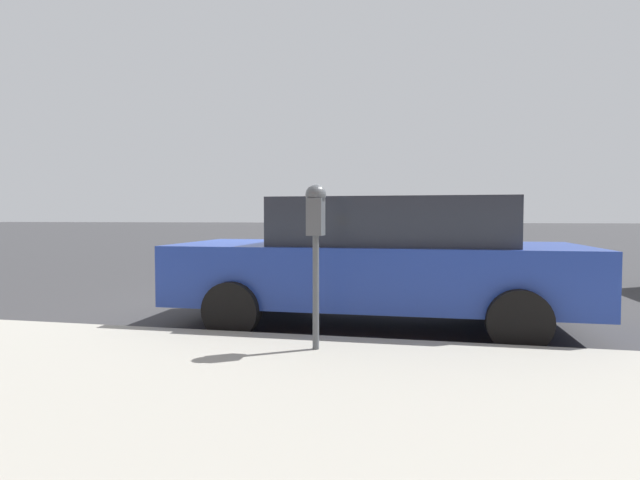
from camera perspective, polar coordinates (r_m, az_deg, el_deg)
ground_plane at (r=7.52m, az=-1.97°, el=-7.70°), size 220.00×220.00×0.00m
sidewalk at (r=3.23m, az=-24.06°, el=-21.06°), size 5.20×56.00×0.13m
parking_meter at (r=4.56m, az=-0.48°, el=1.89°), size 0.21×0.19×1.52m
car_blue at (r=6.18m, az=6.82°, el=-2.24°), size 2.17×4.87×1.58m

